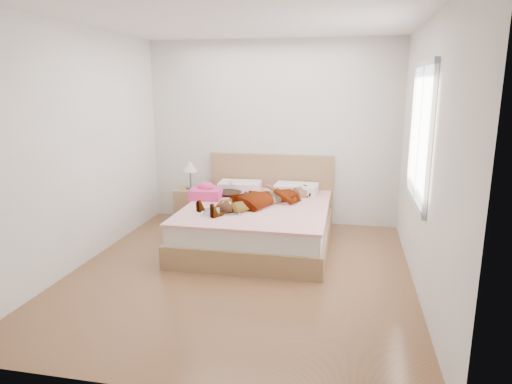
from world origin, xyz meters
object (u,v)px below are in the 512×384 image
coffee_mug (228,207)px  nightstand (191,203)px  phone (232,183)px  towel (206,192)px  bed (259,221)px  magazine (221,212)px  plush_toy (226,207)px  woman (262,195)px

coffee_mug → nightstand: (-0.82, 1.01, -0.25)m
phone → nightstand: bearing=115.4°
towel → phone: bearing=43.2°
towel → bed: bearing=-8.3°
magazine → nightstand: bearing=125.1°
bed → coffee_mug: bed is taller
towel → nightstand: size_ratio=0.46×
plush_toy → towel: bearing=125.5°
woman → nightstand: 1.33m
bed → magazine: (-0.35, -0.51, 0.24)m
phone → coffee_mug: phone is taller
towel → magazine: bearing=-58.2°
woman → bed: (-0.05, 0.03, -0.35)m
nightstand → coffee_mug: bearing=-51.0°
woman → nightstand: bearing=-165.6°
coffee_mug → plush_toy: (-0.00, -0.07, 0.02)m
bed → magazine: bed is taller
woman → plush_toy: bearing=-83.5°
bed → nightstand: 1.24m
phone → plush_toy: size_ratio=0.35×
towel → plush_toy: towel is taller
phone → plush_toy: (0.16, -0.89, -0.09)m
phone → plush_toy: 0.91m
phone → nightstand: (-0.65, 0.19, -0.36)m
magazine → plush_toy: size_ratio=2.12×
woman → plush_toy: (-0.34, -0.49, -0.05)m
phone → bed: size_ratio=0.04×
woman → plush_toy: woman is taller
towel → coffee_mug: towel is taller
bed → plush_toy: bed is taller
phone → woman: bearing=-87.3°
bed → towel: (-0.74, 0.11, 0.32)m
phone → plush_toy: bearing=-128.4°
phone → magazine: 0.90m
phone → bed: bearing=-88.1°
woman → bed: bearing=-168.6°
bed → plush_toy: bearing=-119.5°
plush_toy → nightstand: size_ratio=0.27×
woman → bed: size_ratio=0.81×
bed → towel: bearing=171.7°
magazine → plush_toy: bearing=-4.4°
towel → plush_toy: 0.76m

